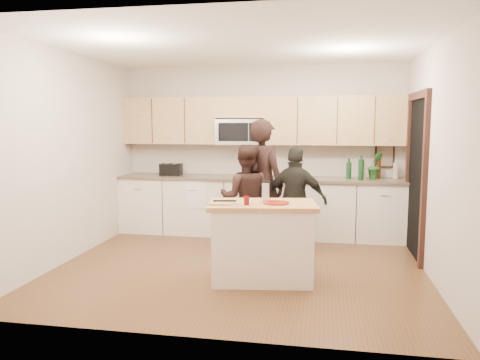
% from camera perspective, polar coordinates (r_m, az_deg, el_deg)
% --- Properties ---
extents(floor, '(4.50, 4.50, 0.00)m').
position_cam_1_polar(floor, '(5.97, -0.02, -10.48)').
color(floor, '#52381C').
rests_on(floor, ground).
extents(room_shell, '(4.52, 4.02, 2.71)m').
position_cam_1_polar(room_shell, '(5.70, -0.02, 6.36)').
color(room_shell, '#B9AC9E').
rests_on(room_shell, ground).
extents(back_cabinetry, '(4.50, 0.66, 0.94)m').
position_cam_1_polar(back_cabinetry, '(7.48, 2.27, -3.20)').
color(back_cabinetry, silver).
rests_on(back_cabinetry, ground).
extents(upper_cabinetry, '(4.50, 0.33, 0.75)m').
position_cam_1_polar(upper_cabinetry, '(7.51, 2.73, 7.35)').
color(upper_cabinetry, tan).
rests_on(upper_cabinetry, ground).
extents(microwave, '(0.76, 0.41, 0.40)m').
position_cam_1_polar(microwave, '(7.52, 0.07, 5.89)').
color(microwave, silver).
rests_on(microwave, ground).
extents(doorway, '(0.06, 1.25, 2.20)m').
position_cam_1_polar(doorway, '(6.65, 20.71, 1.05)').
color(doorway, black).
rests_on(doorway, ground).
extents(framed_picture, '(0.30, 0.03, 0.38)m').
position_cam_1_polar(framed_picture, '(7.67, 17.22, 2.83)').
color(framed_picture, black).
rests_on(framed_picture, ground).
extents(dish_towel, '(0.34, 0.60, 0.48)m').
position_cam_1_polar(dish_towel, '(7.44, -5.19, -0.71)').
color(dish_towel, white).
rests_on(dish_towel, ground).
extents(island, '(1.29, 0.87, 0.90)m').
position_cam_1_polar(island, '(5.35, 2.70, -7.50)').
color(island, silver).
rests_on(island, ground).
extents(red_plate, '(0.29, 0.29, 0.02)m').
position_cam_1_polar(red_plate, '(5.22, 4.40, -2.79)').
color(red_plate, maroon).
rests_on(red_plate, island).
extents(box_grater, '(0.09, 0.06, 0.23)m').
position_cam_1_polar(box_grater, '(5.26, 3.15, -1.33)').
color(box_grater, silver).
rests_on(box_grater, red_plate).
extents(drink_glass, '(0.06, 0.06, 0.10)m').
position_cam_1_polar(drink_glass, '(5.10, 0.79, -2.53)').
color(drink_glass, maroon).
rests_on(drink_glass, island).
extents(cutting_board, '(0.26, 0.20, 0.02)m').
position_cam_1_polar(cutting_board, '(5.15, -2.45, -2.89)').
color(cutting_board, '#B37D4A').
rests_on(cutting_board, island).
extents(tongs, '(0.26, 0.07, 0.02)m').
position_cam_1_polar(tongs, '(5.23, -1.87, -2.55)').
color(tongs, black).
rests_on(tongs, cutting_board).
extents(knife, '(0.19, 0.05, 0.01)m').
position_cam_1_polar(knife, '(5.01, -0.76, -3.02)').
color(knife, silver).
rests_on(knife, cutting_board).
extents(toaster, '(0.33, 0.22, 0.20)m').
position_cam_1_polar(toaster, '(7.72, -8.40, 1.28)').
color(toaster, black).
rests_on(toaster, back_cabinetry).
extents(bottle_cluster, '(0.79, 0.36, 0.37)m').
position_cam_1_polar(bottle_cluster, '(7.35, 15.52, 1.36)').
color(bottle_cluster, black).
rests_on(bottle_cluster, back_cabinetry).
extents(orchid, '(0.26, 0.23, 0.42)m').
position_cam_1_polar(orchid, '(7.40, 16.15, 1.73)').
color(orchid, '#2A692A').
rests_on(orchid, back_cabinetry).
extents(woman_left, '(0.80, 0.71, 1.85)m').
position_cam_1_polar(woman_left, '(6.64, 2.76, -0.55)').
color(woman_left, black).
rests_on(woman_left, ground).
extents(woman_center, '(0.77, 0.62, 1.50)m').
position_cam_1_polar(woman_center, '(6.52, 0.68, -2.23)').
color(woman_center, black).
rests_on(woman_center, ground).
extents(woman_right, '(0.92, 0.55, 1.48)m').
position_cam_1_polar(woman_right, '(6.46, 6.82, -2.46)').
color(woman_right, black).
rests_on(woman_right, ground).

